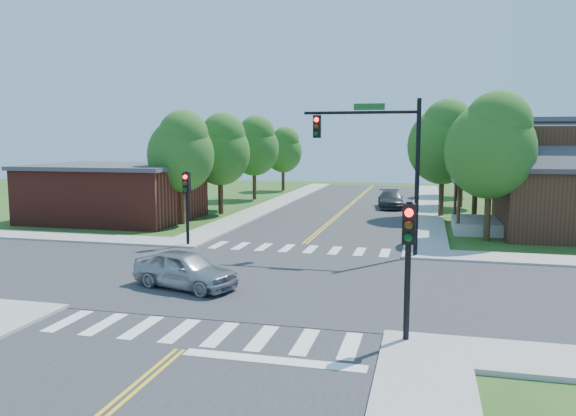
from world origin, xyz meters
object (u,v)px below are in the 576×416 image
(signal_pole_nw, at_px, (187,194))
(car_silver, at_px, (185,270))
(signal_pole_se, at_px, (408,246))
(car_dgrey, at_px, (391,200))
(signal_mast_ne, at_px, (380,151))

(signal_pole_nw, xyz_separation_m, car_silver, (3.23, -7.48, -1.97))
(signal_pole_se, xyz_separation_m, car_dgrey, (-2.26, 29.59, -2.00))
(signal_mast_ne, relative_size, car_silver, 1.66)
(signal_mast_ne, bearing_deg, car_dgrey, 91.78)
(signal_pole_nw, relative_size, car_dgrey, 0.80)
(car_silver, bearing_deg, signal_pole_se, -98.04)
(signal_mast_ne, distance_m, car_dgrey, 18.86)
(car_silver, xyz_separation_m, car_dgrey, (5.71, 25.87, -0.02))
(car_silver, relative_size, car_dgrey, 0.91)
(signal_pole_se, distance_m, signal_pole_nw, 15.84)
(signal_mast_ne, height_order, signal_pole_se, signal_mast_ne)
(car_silver, distance_m, car_dgrey, 26.49)
(signal_pole_se, relative_size, signal_pole_nw, 1.00)
(signal_mast_ne, distance_m, car_silver, 10.63)
(signal_mast_ne, xyz_separation_m, car_silver, (-6.28, -7.49, -4.16))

